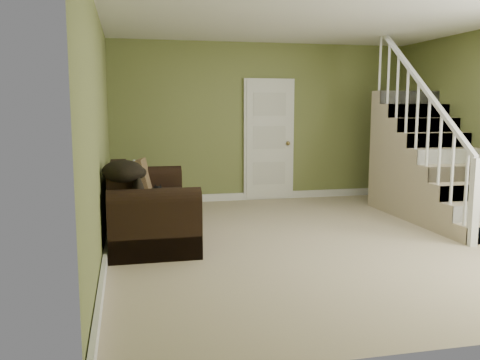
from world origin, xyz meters
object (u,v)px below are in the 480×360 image
sofa (147,210)px  side_table (135,196)px  banana (175,205)px  cat (157,193)px

sofa → side_table: 1.14m
side_table → banana: bearing=-77.3°
sofa → side_table: (-0.12, 1.14, -0.03)m
side_table → cat: 1.28m
sofa → cat: bearing=-37.0°
cat → banana: size_ratio=2.22×
cat → banana: 0.55m
side_table → cat: (0.24, -1.23, 0.25)m
side_table → banana: side_table is taller
sofa → cat: (0.13, -0.10, 0.22)m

